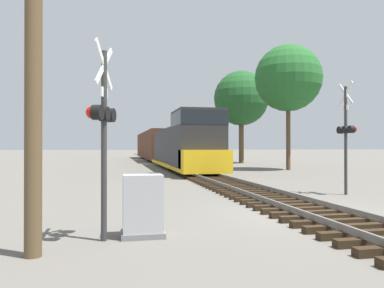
# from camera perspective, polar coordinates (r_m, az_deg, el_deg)

# --- Properties ---
(ground_plane) EXTENTS (400.00, 400.00, 0.00)m
(ground_plane) POSITION_cam_1_polar(r_m,az_deg,el_deg) (11.27, 17.41, -10.23)
(ground_plane) COLOR #666059
(rail_track_bed) EXTENTS (2.60, 160.00, 0.31)m
(rail_track_bed) POSITION_cam_1_polar(r_m,az_deg,el_deg) (11.24, 17.40, -9.55)
(rail_track_bed) COLOR black
(rail_track_bed) RESTS_ON ground
(freight_train) EXTENTS (3.05, 45.44, 4.32)m
(freight_train) POSITION_cam_1_polar(r_m,az_deg,el_deg) (44.00, -4.67, -0.28)
(freight_train) COLOR #232326
(freight_train) RESTS_ON ground
(crossing_signal_near) EXTENTS (0.59, 1.00, 4.06)m
(crossing_signal_near) POSITION_cam_1_polar(r_m,az_deg,el_deg) (7.90, -13.47, 3.30)
(crossing_signal_near) COLOR #333333
(crossing_signal_near) RESTS_ON ground
(crossing_signal_far) EXTENTS (0.33, 1.00, 4.49)m
(crossing_signal_far) POSITION_cam_1_polar(r_m,az_deg,el_deg) (16.17, 22.47, 1.75)
(crossing_signal_far) COLOR #333333
(crossing_signal_far) RESTS_ON ground
(relay_cabinet) EXTENTS (0.92, 0.64, 1.33)m
(relay_cabinet) POSITION_cam_1_polar(r_m,az_deg,el_deg) (8.15, -7.51, -9.39)
(relay_cabinet) COLOR slate
(relay_cabinet) RESTS_ON ground
(utility_pole) EXTENTS (1.80, 0.30, 8.31)m
(utility_pole) POSITION_cam_1_polar(r_m,az_deg,el_deg) (7.49, -22.99, 17.90)
(utility_pole) COLOR brown
(utility_pole) RESTS_ON ground
(tree_far_right) EXTENTS (5.45, 5.45, 10.25)m
(tree_far_right) POSITION_cam_1_polar(r_m,az_deg,el_deg) (32.03, 14.45, 9.67)
(tree_far_right) COLOR brown
(tree_far_right) RESTS_ON ground
(tree_mid_background) EXTENTS (6.31, 6.31, 10.66)m
(tree_mid_background) POSITION_cam_1_polar(r_m,az_deg,el_deg) (43.91, 7.52, 6.89)
(tree_mid_background) COLOR brown
(tree_mid_background) RESTS_ON ground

